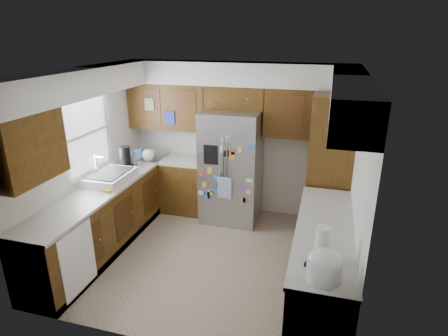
{
  "coord_description": "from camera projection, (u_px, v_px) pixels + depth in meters",
  "views": [
    {
      "loc": [
        1.41,
        -4.22,
        2.93
      ],
      "look_at": [
        0.12,
        0.35,
        1.19
      ],
      "focal_mm": 30.0,
      "sensor_mm": 36.0,
      "label": 1
    }
  ],
  "objects": [
    {
      "name": "left_counter_clutter",
      "position": [
        136.0,
        157.0,
        5.93
      ],
      "size": [
        0.36,
        0.89,
        0.38
      ],
      "color": "black",
      "rests_on": "left_counter_run"
    },
    {
      "name": "right_counter_run",
      "position": [
        322.0,
        267.0,
        4.22
      ],
      "size": [
        0.63,
        2.25,
        0.92
      ],
      "color": "#3F250C",
      "rests_on": "ground"
    },
    {
      "name": "paper_towel",
      "position": [
        322.0,
        241.0,
        3.54
      ],
      "size": [
        0.13,
        0.13,
        0.29
      ],
      "primitive_type": "cylinder",
      "color": "white",
      "rests_on": "right_counter_run"
    },
    {
      "name": "bridge_cabinet",
      "position": [
        235.0,
        97.0,
        5.79
      ],
      "size": [
        0.96,
        0.34,
        0.35
      ],
      "primitive_type": "cube",
      "color": "#3F250C",
      "rests_on": "fridge"
    },
    {
      "name": "left_counter_run",
      "position": [
        120.0,
        215.0,
        5.41
      ],
      "size": [
        1.36,
        3.2,
        0.92
      ],
      "color": "#3F250C",
      "rests_on": "ground"
    },
    {
      "name": "room_shell",
      "position": [
        208.0,
        121.0,
        4.91
      ],
      "size": [
        3.64,
        3.24,
        2.52
      ],
      "color": "silver",
      "rests_on": "ground"
    },
    {
      "name": "floor",
      "position": [
        209.0,
        256.0,
        5.18
      ],
      "size": [
        3.6,
        3.6,
        0.0
      ],
      "primitive_type": "plane",
      "color": "tan",
      "rests_on": "ground"
    },
    {
      "name": "rice_cooker",
      "position": [
        324.0,
        265.0,
        3.19
      ],
      "size": [
        0.31,
        0.3,
        0.27
      ],
      "color": "white",
      "rests_on": "right_counter_run"
    },
    {
      "name": "pantry",
      "position": [
        330.0,
        166.0,
        5.47
      ],
      "size": [
        0.6,
        0.9,
        2.15
      ],
      "primitive_type": "cube",
      "color": "#3F250C",
      "rests_on": "ground"
    },
    {
      "name": "sink_assembly",
      "position": [
        110.0,
        177.0,
        5.31
      ],
      "size": [
        0.52,
        0.75,
        0.37
      ],
      "color": "white",
      "rests_on": "left_counter_run"
    },
    {
      "name": "fridge_top_items",
      "position": [
        239.0,
        78.0,
        5.62
      ],
      "size": [
        0.79,
        0.29,
        0.25
      ],
      "color": "#1A519F",
      "rests_on": "bridge_cabinet"
    },
    {
      "name": "fridge",
      "position": [
        231.0,
        167.0,
        5.96
      ],
      "size": [
        0.9,
        0.79,
        1.8
      ],
      "color": "#939498",
      "rests_on": "ground"
    }
  ]
}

